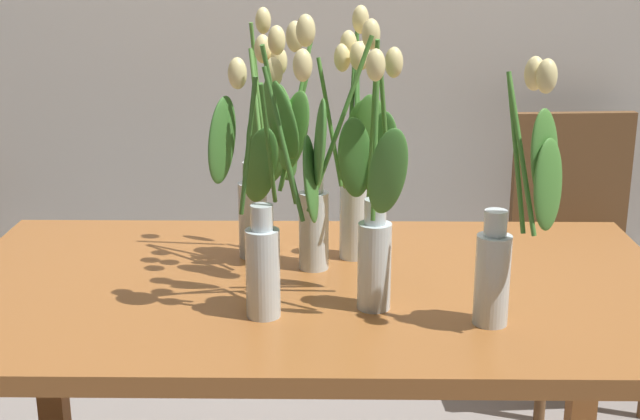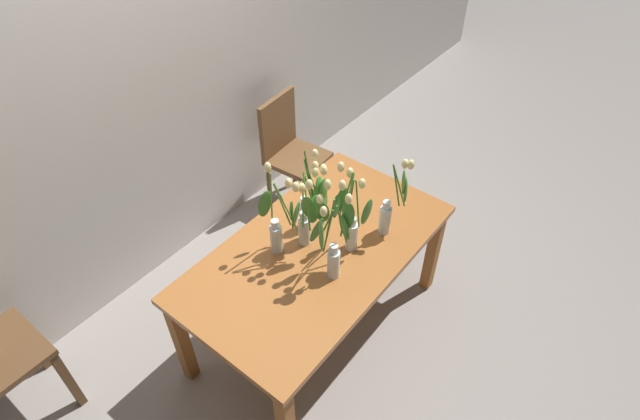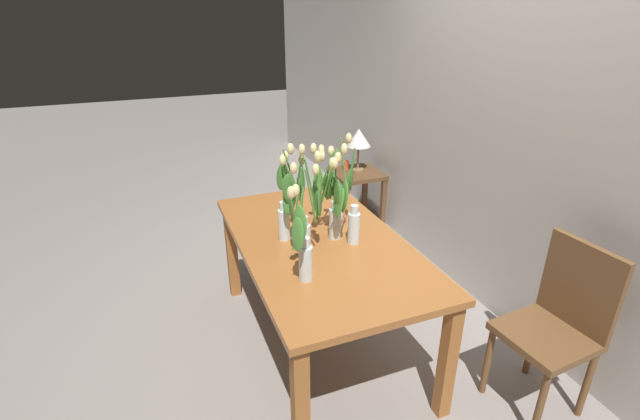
{
  "view_description": "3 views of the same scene",
  "coord_description": "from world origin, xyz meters",
  "px_view_note": "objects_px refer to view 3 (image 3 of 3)",
  "views": [
    {
      "loc": [
        0.04,
        -1.78,
        1.44
      ],
      "look_at": [
        0.02,
        0.02,
        0.9
      ],
      "focal_mm": 48.68,
      "sensor_mm": 36.0,
      "label": 1
    },
    {
      "loc": [
        -1.52,
        -1.22,
        2.85
      ],
      "look_at": [
        0.09,
        0.05,
        0.94
      ],
      "focal_mm": 28.65,
      "sensor_mm": 36.0,
      "label": 2
    },
    {
      "loc": [
        2.15,
        -0.85,
        1.98
      ],
      "look_at": [
        0.08,
        -0.04,
        0.97
      ],
      "focal_mm": 25.68,
      "sensor_mm": 36.0,
      "label": 3
    }
  ],
  "objects_px": {
    "tulip_vase_4": "(304,215)",
    "side_table": "(356,184)",
    "tulip_vase_1": "(288,202)",
    "dining_chair": "(559,320)",
    "dining_table": "(321,254)",
    "pillar_candle": "(346,165)",
    "table_lamp": "(359,139)",
    "tulip_vase_2": "(337,196)",
    "tulip_vase_5": "(347,208)",
    "tulip_vase_3": "(303,250)",
    "tulip_vase_0": "(331,205)"
  },
  "relations": [
    {
      "from": "dining_chair",
      "to": "table_lamp",
      "type": "distance_m",
      "value": 2.36
    },
    {
      "from": "dining_table",
      "to": "pillar_candle",
      "type": "height_order",
      "value": "dining_table"
    },
    {
      "from": "tulip_vase_5",
      "to": "pillar_candle",
      "type": "distance_m",
      "value": 1.88
    },
    {
      "from": "dining_table",
      "to": "tulip_vase_2",
      "type": "xyz_separation_m",
      "value": [
        -0.13,
        0.16,
        0.29
      ]
    },
    {
      "from": "tulip_vase_2",
      "to": "tulip_vase_0",
      "type": "bearing_deg",
      "value": -37.44
    },
    {
      "from": "tulip_vase_4",
      "to": "tulip_vase_1",
      "type": "bearing_deg",
      "value": -173.73
    },
    {
      "from": "tulip_vase_3",
      "to": "tulip_vase_5",
      "type": "bearing_deg",
      "value": 127.56
    },
    {
      "from": "tulip_vase_1",
      "to": "side_table",
      "type": "height_order",
      "value": "tulip_vase_1"
    },
    {
      "from": "tulip_vase_1",
      "to": "table_lamp",
      "type": "bearing_deg",
      "value": 141.25
    },
    {
      "from": "tulip_vase_2",
      "to": "tulip_vase_5",
      "type": "bearing_deg",
      "value": -10.43
    },
    {
      "from": "tulip_vase_1",
      "to": "tulip_vase_5",
      "type": "xyz_separation_m",
      "value": [
        0.19,
        0.27,
        -0.0
      ]
    },
    {
      "from": "tulip_vase_0",
      "to": "dining_chair",
      "type": "bearing_deg",
      "value": 46.02
    },
    {
      "from": "tulip_vase_3",
      "to": "pillar_candle",
      "type": "distance_m",
      "value": 2.26
    },
    {
      "from": "tulip_vase_2",
      "to": "tulip_vase_5",
      "type": "xyz_separation_m",
      "value": [
        0.23,
        -0.04,
        0.02
      ]
    },
    {
      "from": "dining_table",
      "to": "tulip_vase_1",
      "type": "bearing_deg",
      "value": -118.69
    },
    {
      "from": "tulip_vase_4",
      "to": "side_table",
      "type": "height_order",
      "value": "tulip_vase_4"
    },
    {
      "from": "tulip_vase_3",
      "to": "tulip_vase_1",
      "type": "bearing_deg",
      "value": 170.39
    },
    {
      "from": "tulip_vase_0",
      "to": "tulip_vase_5",
      "type": "height_order",
      "value": "tulip_vase_5"
    },
    {
      "from": "tulip_vase_2",
      "to": "tulip_vase_4",
      "type": "height_order",
      "value": "tulip_vase_4"
    },
    {
      "from": "table_lamp",
      "to": "pillar_candle",
      "type": "distance_m",
      "value": 0.29
    },
    {
      "from": "dining_chair",
      "to": "side_table",
      "type": "height_order",
      "value": "dining_chair"
    },
    {
      "from": "tulip_vase_0",
      "to": "pillar_candle",
      "type": "height_order",
      "value": "tulip_vase_0"
    },
    {
      "from": "tulip_vase_5",
      "to": "pillar_candle",
      "type": "height_order",
      "value": "tulip_vase_5"
    },
    {
      "from": "tulip_vase_4",
      "to": "table_lamp",
      "type": "distance_m",
      "value": 1.94
    },
    {
      "from": "tulip_vase_3",
      "to": "dining_chair",
      "type": "bearing_deg",
      "value": 67.82
    },
    {
      "from": "tulip_vase_0",
      "to": "tulip_vase_1",
      "type": "xyz_separation_m",
      "value": [
        -0.08,
        -0.22,
        0.02
      ]
    },
    {
      "from": "dining_table",
      "to": "tulip_vase_1",
      "type": "height_order",
      "value": "tulip_vase_1"
    },
    {
      "from": "tulip_vase_0",
      "to": "tulip_vase_3",
      "type": "xyz_separation_m",
      "value": [
        0.37,
        -0.3,
        -0.03
      ]
    },
    {
      "from": "tulip_vase_1",
      "to": "tulip_vase_4",
      "type": "relative_size",
      "value": 0.97
    },
    {
      "from": "dining_chair",
      "to": "side_table",
      "type": "xyz_separation_m",
      "value": [
        -2.31,
        -0.01,
        -0.09
      ]
    },
    {
      "from": "dining_table",
      "to": "table_lamp",
      "type": "distance_m",
      "value": 1.77
    },
    {
      "from": "tulip_vase_2",
      "to": "dining_chair",
      "type": "height_order",
      "value": "tulip_vase_2"
    },
    {
      "from": "tulip_vase_3",
      "to": "dining_chair",
      "type": "relative_size",
      "value": 0.56
    },
    {
      "from": "dining_chair",
      "to": "table_lamp",
      "type": "xyz_separation_m",
      "value": [
        -2.34,
        0.01,
        0.33
      ]
    },
    {
      "from": "tulip_vase_3",
      "to": "tulip_vase_5",
      "type": "height_order",
      "value": "tulip_vase_5"
    },
    {
      "from": "tulip_vase_3",
      "to": "tulip_vase_5",
      "type": "relative_size",
      "value": 0.89
    },
    {
      "from": "pillar_candle",
      "to": "tulip_vase_3",
      "type": "bearing_deg",
      "value": -29.86
    },
    {
      "from": "side_table",
      "to": "pillar_candle",
      "type": "relative_size",
      "value": 7.33
    },
    {
      "from": "tulip_vase_4",
      "to": "table_lamp",
      "type": "bearing_deg",
      "value": 145.46
    },
    {
      "from": "side_table",
      "to": "pillar_candle",
      "type": "bearing_deg",
      "value": -153.27
    },
    {
      "from": "tulip_vase_5",
      "to": "side_table",
      "type": "height_order",
      "value": "tulip_vase_5"
    },
    {
      "from": "tulip_vase_4",
      "to": "side_table",
      "type": "bearing_deg",
      "value": 145.48
    },
    {
      "from": "tulip_vase_2",
      "to": "side_table",
      "type": "xyz_separation_m",
      "value": [
        -1.33,
        0.78,
        -0.51
      ]
    },
    {
      "from": "side_table",
      "to": "tulip_vase_5",
      "type": "bearing_deg",
      "value": -27.97
    },
    {
      "from": "tulip_vase_1",
      "to": "dining_chair",
      "type": "xyz_separation_m",
      "value": [
        0.94,
        1.11,
        -0.44
      ]
    },
    {
      "from": "dining_table",
      "to": "tulip_vase_3",
      "type": "relative_size",
      "value": 3.05
    },
    {
      "from": "pillar_candle",
      "to": "tulip_vase_1",
      "type": "bearing_deg",
      "value": -34.96
    },
    {
      "from": "tulip_vase_0",
      "to": "tulip_vase_4",
      "type": "xyz_separation_m",
      "value": [
        0.12,
        -0.2,
        0.02
      ]
    },
    {
      "from": "dining_table",
      "to": "tulip_vase_0",
      "type": "height_order",
      "value": "tulip_vase_0"
    },
    {
      "from": "tulip_vase_1",
      "to": "tulip_vase_5",
      "type": "relative_size",
      "value": 0.97
    }
  ]
}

